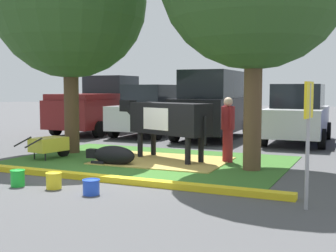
{
  "coord_description": "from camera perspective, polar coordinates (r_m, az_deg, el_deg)",
  "views": [
    {
      "loc": [
        5.04,
        -8.48,
        1.88
      ],
      "look_at": [
        0.23,
        2.07,
        0.9
      ],
      "focal_mm": 47.79,
      "sensor_mm": 36.0,
      "label": 1
    }
  ],
  "objects": [
    {
      "name": "suv_black",
      "position": [
        16.69,
        5.79,
        2.72
      ],
      "size": [
        2.23,
        4.66,
        2.52
      ],
      "color": "black",
      "rests_on": "ground"
    },
    {
      "name": "person_handler",
      "position": [
        11.34,
        7.64,
        -0.21
      ],
      "size": [
        0.36,
        0.44,
        1.66
      ],
      "color": "maroon",
      "rests_on": "ground"
    },
    {
      "name": "parking_sign",
      "position": [
        7.17,
        17.46,
        0.77
      ],
      "size": [
        0.08,
        0.44,
        1.99
      ],
      "color": "#99999E",
      "rests_on": "ground"
    },
    {
      "name": "bucket_blue",
      "position": [
        8.1,
        -9.77,
        -7.63
      ],
      "size": [
        0.32,
        0.32,
        0.28
      ],
      "color": "blue",
      "rests_on": "ground"
    },
    {
      "name": "shade_tree_left",
      "position": [
        13.41,
        -12.44,
        15.26
      ],
      "size": [
        4.36,
        4.36,
        6.53
      ],
      "color": "#4C3823",
      "rests_on": "ground"
    },
    {
      "name": "grass_island",
      "position": [
        11.52,
        -2.5,
        -4.52
      ],
      "size": [
        6.96,
        4.77,
        0.02
      ],
      "primitive_type": "cube",
      "color": "#386B28",
      "rests_on": "ground"
    },
    {
      "name": "sedan_silver",
      "position": [
        16.03,
        16.25,
        1.44
      ],
      "size": [
        2.13,
        4.45,
        2.02
      ],
      "color": "silver",
      "rests_on": "ground"
    },
    {
      "name": "hatchback_white",
      "position": [
        17.92,
        -2.19,
        1.97
      ],
      "size": [
        2.13,
        4.45,
        2.02
      ],
      "color": "silver",
      "rests_on": "ground"
    },
    {
      "name": "bucket_green",
      "position": [
        9.1,
        -18.62,
        -6.28
      ],
      "size": [
        0.29,
        0.29,
        0.32
      ],
      "color": "green",
      "rests_on": "ground"
    },
    {
      "name": "ground_plane",
      "position": [
        10.05,
        -6.12,
        -5.98
      ],
      "size": [
        80.0,
        80.0,
        0.0
      ],
      "primitive_type": "plane",
      "color": "#4C4C4F"
    },
    {
      "name": "pickup_truck_maroon",
      "position": [
        19.25,
        -8.49,
        2.5
      ],
      "size": [
        2.35,
        5.46,
        2.42
      ],
      "color": "maroon",
      "rests_on": "ground"
    },
    {
      "name": "wheelbarrow",
      "position": [
        12.27,
        -14.87,
        -2.32
      ],
      "size": [
        0.79,
        1.62,
        0.63
      ],
      "color": "gold",
      "rests_on": "ground"
    },
    {
      "name": "calf_lying",
      "position": [
        11.04,
        -7.07,
        -3.76
      ],
      "size": [
        1.31,
        0.53,
        0.48
      ],
      "color": "black",
      "rests_on": "ground"
    },
    {
      "name": "curb_yellow",
      "position": [
        9.36,
        -9.62,
        -6.46
      ],
      "size": [
        8.16,
        0.24,
        0.12
      ],
      "primitive_type": "cube",
      "color": "yellow",
      "rests_on": "ground"
    },
    {
      "name": "bucket_yellow",
      "position": [
        8.7,
        -14.36,
        -6.72
      ],
      "size": [
        0.31,
        0.31,
        0.31
      ],
      "color": "yellow",
      "rests_on": "ground"
    },
    {
      "name": "cow_holstein",
      "position": [
        11.57,
        -0.2,
        0.93
      ],
      "size": [
        3.03,
        1.49,
        1.55
      ],
      "color": "black",
      "rests_on": "ground"
    },
    {
      "name": "hay_bedding",
      "position": [
        11.48,
        -0.62,
        -4.47
      ],
      "size": [
        3.26,
        2.49,
        0.04
      ],
      "primitive_type": "cube",
      "rotation": [
        0.0,
        0.0,
        0.03
      ],
      "color": "tan",
      "rests_on": "ground"
    }
  ]
}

